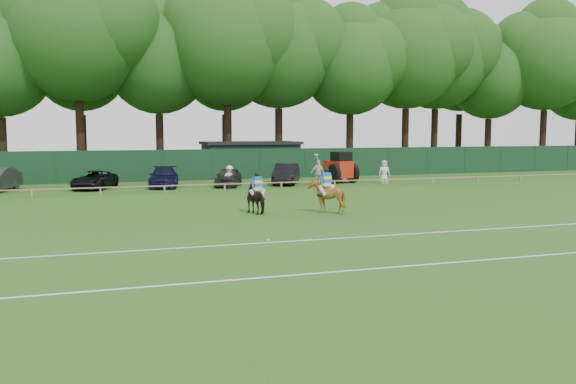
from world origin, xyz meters
name	(u,v)px	position (x,y,z in m)	size (l,w,h in m)	color
ground	(300,236)	(0.00, 0.00, 0.00)	(160.00, 160.00, 0.00)	#1E4C14
horse_dark	(257,199)	(0.12, 6.62, 0.73)	(0.78, 1.72, 1.45)	black
horse_chestnut	(326,196)	(3.35, 5.61, 0.85)	(1.37, 1.54, 1.70)	brown
suv_black	(95,180)	(-7.28, 22.04, 0.63)	(2.09, 4.52, 1.26)	black
sedan_navy	(164,177)	(-2.56, 21.94, 0.70)	(1.96, 4.83, 1.40)	#111035
hatch_grey	(228,177)	(1.95, 21.03, 0.68)	(1.61, 4.00, 1.36)	#2E2E30
estate_black	(286,174)	(6.47, 21.38, 0.77)	(1.63, 4.67, 1.54)	black
spectator_left	(229,177)	(1.80, 20.05, 0.78)	(1.01, 0.58, 1.57)	silver
spectator_mid	(318,173)	(8.14, 19.09, 0.96)	(1.12, 0.47, 1.91)	beige
spectator_right	(384,172)	(13.62, 19.32, 0.89)	(0.87, 0.57, 1.78)	white
rider_dark	(257,185)	(0.12, 6.61, 1.41)	(0.92, 0.51, 1.41)	silver
rider_chestnut	(326,181)	(3.35, 5.60, 1.61)	(0.94, 0.55, 2.05)	silver
polo_ball	(268,240)	(-1.51, -0.76, 0.04)	(0.09, 0.09, 0.09)	silver
pitch_lines	(335,253)	(0.00, -3.50, 0.01)	(60.00, 5.10, 0.01)	silver
pitch_rail	(210,185)	(0.00, 18.00, 0.45)	(62.10, 0.10, 0.50)	#997F5B
perimeter_fence	(188,165)	(0.00, 27.00, 1.25)	(92.08, 0.08, 2.50)	#14351E
utility_shed	(251,159)	(6.00, 30.00, 1.54)	(8.40, 4.40, 3.04)	#14331E
tree_row	(196,173)	(2.00, 35.00, 0.00)	(96.00, 12.00, 21.00)	#26561C
tractor	(339,168)	(10.79, 21.35, 1.13)	(2.37, 3.13, 2.39)	#B82510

